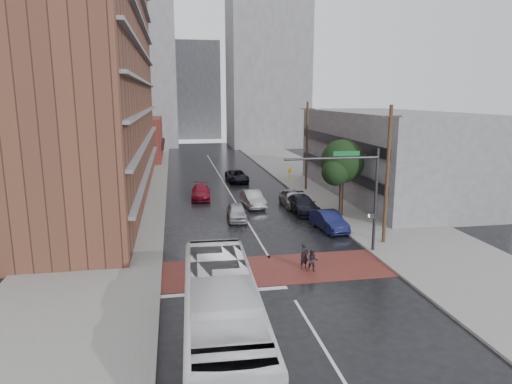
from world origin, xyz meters
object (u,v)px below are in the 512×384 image
car_travel_c (201,192)px  car_parked_far (292,198)px  pedestrian_b (312,261)px  car_parked_near (329,221)px  car_travel_a (237,212)px  car_travel_b (253,199)px  transit_bus (222,319)px  suv_travel (237,176)px  pedestrian_a (304,256)px  car_parked_mid (302,204)px

car_travel_c → car_parked_far: (8.58, -4.92, 0.09)m
pedestrian_b → car_parked_near: bearing=89.0°
car_travel_a → car_parked_near: car_parked_near is taller
pedestrian_b → car_parked_far: (3.12, 16.90, 0.08)m
car_travel_b → car_parked_near: (4.68, -8.92, -0.01)m
transit_bus → suv_travel: 39.61m
transit_bus → suv_travel: size_ratio=2.38×
pedestrian_a → car_parked_near: 8.96m
car_travel_a → suv_travel: suv_travel is taller
car_parked_near → car_parked_far: bearing=90.1°
car_travel_a → car_travel_b: car_travel_b is taller
transit_bus → car_travel_b: size_ratio=2.65×
transit_bus → car_parked_far: bearing=71.4°
car_travel_a → car_travel_c: (-2.55, 9.08, 0.01)m
car_parked_mid → car_parked_far: 2.65m
pedestrian_a → pedestrian_b: bearing=-79.3°
pedestrian_a → car_travel_b: size_ratio=0.36×
pedestrian_b → car_travel_a: pedestrian_b is taller
car_travel_a → car_parked_mid: size_ratio=0.77×
suv_travel → car_travel_c: bearing=-122.2°
car_travel_b → car_travel_c: car_travel_b is taller
car_parked_mid → car_travel_b: bearing=140.8°
pedestrian_b → suv_travel: size_ratio=0.27×
pedestrian_a → car_travel_a: (-2.56, 12.17, -0.14)m
pedestrian_a → transit_bus: bearing=-145.5°
pedestrian_a → car_travel_b: bearing=69.8°
car_parked_far → car_travel_b: bearing=173.4°
car_travel_c → car_parked_far: size_ratio=1.04×
pedestrian_a → car_travel_a: pedestrian_a is taller
car_parked_near → pedestrian_a: bearing=-124.5°
car_parked_near → car_parked_far: car_parked_far is taller
pedestrian_b → car_parked_far: bearing=103.9°
transit_bus → suv_travel: (6.02, 39.14, -1.01)m
suv_travel → car_parked_near: 22.75m
suv_travel → car_parked_far: car_parked_far is taller
pedestrian_a → pedestrian_b: pedestrian_a is taller
pedestrian_a → pedestrian_b: size_ratio=1.17×
transit_bus → car_travel_a: 21.45m
pedestrian_a → car_parked_far: bearing=56.6°
car_parked_far → car_travel_c: bearing=150.1°
suv_travel → pedestrian_a: bearing=-92.6°
car_travel_a → suv_travel: bearing=85.6°
suv_travel → car_parked_near: size_ratio=1.13×
car_travel_a → car_travel_b: bearing=67.9°
pedestrian_b → car_parked_mid: car_parked_mid is taller
transit_bus → car_parked_far: (9.53, 25.30, -0.94)m
pedestrian_a → car_travel_c: 21.86m
car_travel_b → car_parked_far: 3.85m
car_travel_c → car_parked_mid: size_ratio=0.91×
transit_bus → car_parked_near: bearing=60.3°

